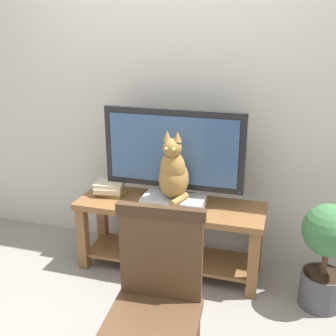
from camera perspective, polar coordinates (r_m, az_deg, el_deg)
The scene contains 9 objects.
ground_plane at distance 2.82m, azimuth -4.19°, elevation -19.09°, with size 12.00×12.00×0.00m, color gray.
back_wall at distance 3.14m, azimuth 1.44°, elevation 12.91°, with size 7.00×0.12×2.80m, color beige.
tv_stand at distance 3.04m, azimuth 0.27°, elevation -7.86°, with size 1.35×0.44×0.53m.
tv at distance 2.91m, azimuth 0.72°, elevation 2.22°, with size 1.01×0.20×0.67m.
media_box at distance 2.90m, azimuth 0.78°, elevation -4.71°, with size 0.43×0.23×0.08m.
cat at distance 2.80m, azimuth 0.75°, elevation -0.64°, with size 0.21×0.29×0.48m.
wooden_chair at distance 2.03m, azimuth -1.71°, elevation -17.12°, with size 0.45×0.46×0.95m.
book_stack at distance 3.13m, azimuth -8.02°, elevation -2.76°, with size 0.24×0.21×0.10m.
potted_plant at distance 2.82m, azimuth 20.99°, elevation -10.58°, with size 0.33×0.33×0.71m.
Camera 1 is at (0.81, -2.06, 1.75)m, focal length 44.22 mm.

